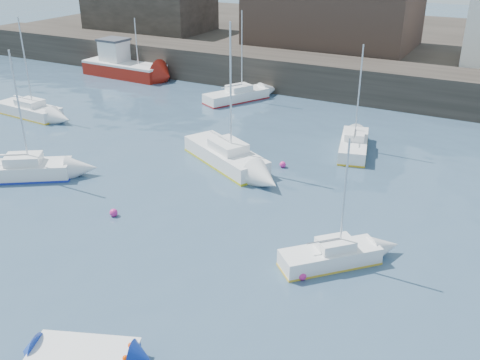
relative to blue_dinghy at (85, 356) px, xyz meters
The scene contains 16 objects.
water 1.09m from the blue_dinghy, 145.27° to the left, with size 220.00×220.00×0.00m, color #2D4760.
quay_wall 35.61m from the blue_dinghy, 91.35° to the left, with size 90.00×5.00×3.00m, color #28231E.
land_strip 53.60m from the blue_dinghy, 90.90° to the left, with size 90.00×32.00×2.80m, color #28231E.
warehouse 44.56m from the blue_dinghy, 98.92° to the left, with size 16.40×10.40×7.60m.
bldg_west 51.67m from the blue_dinghy, 124.11° to the left, with size 14.00×8.00×5.00m.
blue_dinghy is the anchor object (origin of this frame).
fishing_boat 40.42m from the blue_dinghy, 127.43° to the left, with size 8.89×3.63×5.81m.
sailboat_a 16.88m from the blue_dinghy, 145.24° to the left, with size 5.81×4.76×7.50m.
sailboat_b 17.71m from the blue_dinghy, 104.07° to the left, with size 7.01×5.14×8.74m.
sailboat_c 10.88m from the blue_dinghy, 61.20° to the left, with size 4.10×4.16×5.83m.
sailboat_e 29.17m from the blue_dinghy, 141.23° to the left, with size 6.04×2.30×7.63m.
sailboat_f 23.06m from the blue_dinghy, 84.69° to the left, with size 2.93×5.57×6.92m.
sailboat_h 31.34m from the blue_dinghy, 109.12° to the left, with size 4.31×6.01×7.47m.
buoy_near 10.44m from the blue_dinghy, 125.13° to the left, with size 0.41×0.41×0.41m, color #E2278D.
buoy_mid 9.17m from the blue_dinghy, 59.97° to the left, with size 0.35×0.35×0.35m, color #E2278D.
buoy_far 18.36m from the blue_dinghy, 92.87° to the left, with size 0.40×0.40×0.40m, color #E2278D.
Camera 1 is at (11.86, -10.20, 13.18)m, focal length 40.00 mm.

